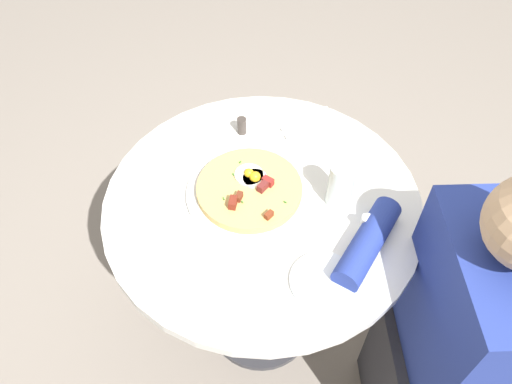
{
  "coord_description": "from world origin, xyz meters",
  "views": [
    {
      "loc": [
        -0.85,
        0.04,
        1.78
      ],
      "look_at": [
        0.01,
        0.02,
        0.75
      ],
      "focal_mm": 35.58,
      "sensor_mm": 36.0,
      "label": 1
    }
  ],
  "objects_px": {
    "person_seated": "(448,343)",
    "bread_plate": "(324,281)",
    "water_glass": "(341,185)",
    "pepper_shaker": "(242,126)",
    "pizza_plate": "(249,193)",
    "fork": "(309,122)",
    "dining_table": "(262,236)",
    "breakfast_pizza": "(250,188)",
    "knife": "(314,130)",
    "salt_shaker": "(366,224)"
  },
  "relations": [
    {
      "from": "person_seated",
      "to": "bread_plate",
      "type": "relative_size",
      "value": 7.0
    },
    {
      "from": "water_glass",
      "to": "pepper_shaker",
      "type": "distance_m",
      "value": 0.37
    },
    {
      "from": "pizza_plate",
      "to": "fork",
      "type": "distance_m",
      "value": 0.33
    },
    {
      "from": "dining_table",
      "to": "breakfast_pizza",
      "type": "bearing_deg",
      "value": 59.83
    },
    {
      "from": "pizza_plate",
      "to": "breakfast_pizza",
      "type": "bearing_deg",
      "value": -38.82
    },
    {
      "from": "fork",
      "to": "breakfast_pizza",
      "type": "bearing_deg",
      "value": 37.37
    },
    {
      "from": "dining_table",
      "to": "breakfast_pizza",
      "type": "height_order",
      "value": "breakfast_pizza"
    },
    {
      "from": "dining_table",
      "to": "water_glass",
      "type": "distance_m",
      "value": 0.31
    },
    {
      "from": "bread_plate",
      "to": "water_glass",
      "type": "distance_m",
      "value": 0.26
    },
    {
      "from": "bread_plate",
      "to": "breakfast_pizza",
      "type": "bearing_deg",
      "value": 31.33
    },
    {
      "from": "dining_table",
      "to": "fork",
      "type": "height_order",
      "value": "fork"
    },
    {
      "from": "dining_table",
      "to": "knife",
      "type": "relative_size",
      "value": 4.72
    },
    {
      "from": "water_glass",
      "to": "knife",
      "type": "bearing_deg",
      "value": 7.86
    },
    {
      "from": "fork",
      "to": "water_glass",
      "type": "distance_m",
      "value": 0.31
    },
    {
      "from": "salt_shaker",
      "to": "pepper_shaker",
      "type": "xyz_separation_m",
      "value": [
        0.37,
        0.31,
        -0.0
      ]
    },
    {
      "from": "person_seated",
      "to": "water_glass",
      "type": "xyz_separation_m",
      "value": [
        0.31,
        0.28,
        0.29
      ]
    },
    {
      "from": "dining_table",
      "to": "pepper_shaker",
      "type": "height_order",
      "value": "pepper_shaker"
    },
    {
      "from": "pizza_plate",
      "to": "water_glass",
      "type": "xyz_separation_m",
      "value": [
        -0.03,
        -0.23,
        0.06
      ]
    },
    {
      "from": "bread_plate",
      "to": "salt_shaker",
      "type": "height_order",
      "value": "salt_shaker"
    },
    {
      "from": "fork",
      "to": "bread_plate",
      "type": "bearing_deg",
      "value": 70.01
    },
    {
      "from": "person_seated",
      "to": "pepper_shaker",
      "type": "height_order",
      "value": "person_seated"
    },
    {
      "from": "water_glass",
      "to": "salt_shaker",
      "type": "xyz_separation_m",
      "value": [
        -0.1,
        -0.05,
        -0.04
      ]
    },
    {
      "from": "water_glass",
      "to": "pepper_shaker",
      "type": "height_order",
      "value": "water_glass"
    },
    {
      "from": "dining_table",
      "to": "bread_plate",
      "type": "height_order",
      "value": "bread_plate"
    },
    {
      "from": "dining_table",
      "to": "pepper_shaker",
      "type": "distance_m",
      "value": 0.33
    },
    {
      "from": "salt_shaker",
      "to": "pepper_shaker",
      "type": "bearing_deg",
      "value": 39.57
    },
    {
      "from": "pizza_plate",
      "to": "pepper_shaker",
      "type": "height_order",
      "value": "pepper_shaker"
    },
    {
      "from": "bread_plate",
      "to": "knife",
      "type": "relative_size",
      "value": 0.9
    },
    {
      "from": "salt_shaker",
      "to": "dining_table",
      "type": "bearing_deg",
      "value": 66.73
    },
    {
      "from": "person_seated",
      "to": "pizza_plate",
      "type": "height_order",
      "value": "person_seated"
    },
    {
      "from": "person_seated",
      "to": "knife",
      "type": "xyz_separation_m",
      "value": [
        0.58,
        0.31,
        0.23
      ]
    },
    {
      "from": "fork",
      "to": "pizza_plate",
      "type": "bearing_deg",
      "value": 37.36
    },
    {
      "from": "fork",
      "to": "pepper_shaker",
      "type": "relative_size",
      "value": 3.43
    },
    {
      "from": "pizza_plate",
      "to": "breakfast_pizza",
      "type": "relative_size",
      "value": 1.2
    },
    {
      "from": "knife",
      "to": "salt_shaker",
      "type": "bearing_deg",
      "value": 85.92
    },
    {
      "from": "bread_plate",
      "to": "dining_table",
      "type": "bearing_deg",
      "value": 27.61
    },
    {
      "from": "bread_plate",
      "to": "salt_shaker",
      "type": "xyz_separation_m",
      "value": [
        0.15,
        -0.12,
        0.02
      ]
    },
    {
      "from": "water_glass",
      "to": "pepper_shaker",
      "type": "relative_size",
      "value": 2.52
    },
    {
      "from": "pizza_plate",
      "to": "knife",
      "type": "bearing_deg",
      "value": -39.89
    },
    {
      "from": "breakfast_pizza",
      "to": "fork",
      "type": "xyz_separation_m",
      "value": [
        0.27,
        -0.19,
        -0.02
      ]
    },
    {
      "from": "knife",
      "to": "salt_shaker",
      "type": "height_order",
      "value": "salt_shaker"
    },
    {
      "from": "dining_table",
      "to": "pepper_shaker",
      "type": "bearing_deg",
      "value": 11.19
    },
    {
      "from": "bread_plate",
      "to": "water_glass",
      "type": "bearing_deg",
      "value": -15.18
    },
    {
      "from": "pizza_plate",
      "to": "dining_table",
      "type": "bearing_deg",
      "value": -118.65
    },
    {
      "from": "breakfast_pizza",
      "to": "pepper_shaker",
      "type": "bearing_deg",
      "value": 4.18
    },
    {
      "from": "breakfast_pizza",
      "to": "knife",
      "type": "height_order",
      "value": "breakfast_pizza"
    },
    {
      "from": "dining_table",
      "to": "pizza_plate",
      "type": "relative_size",
      "value": 2.51
    },
    {
      "from": "dining_table",
      "to": "breakfast_pizza",
      "type": "relative_size",
      "value": 3.02
    },
    {
      "from": "breakfast_pizza",
      "to": "person_seated",
      "type": "bearing_deg",
      "value": -123.71
    },
    {
      "from": "person_seated",
      "to": "bread_plate",
      "type": "distance_m",
      "value": 0.42
    }
  ]
}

